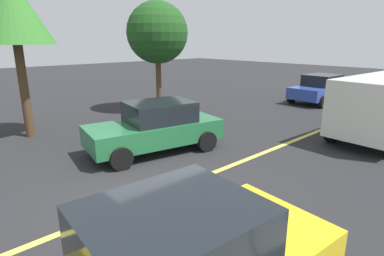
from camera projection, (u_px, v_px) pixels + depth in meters
ground_plane at (144, 201)px, 6.83m from camera, size 80.00×80.00×0.00m
lane_marking_centre at (233, 165)px, 8.78m from camera, size 28.00×0.16×0.01m
car_green_near_curb at (156, 127)px, 9.69m from camera, size 4.33×2.51×1.57m
car_blue_crossing at (320, 89)px, 17.44m from camera, size 3.85×2.07×1.54m
tree_left_verge at (157, 33)px, 14.54m from camera, size 2.85×2.85×5.14m
tree_centre_verge at (13, 11)px, 10.25m from camera, size 2.52×2.52×5.48m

